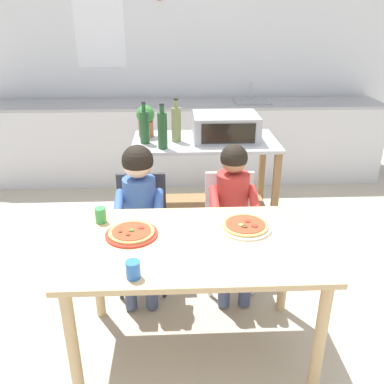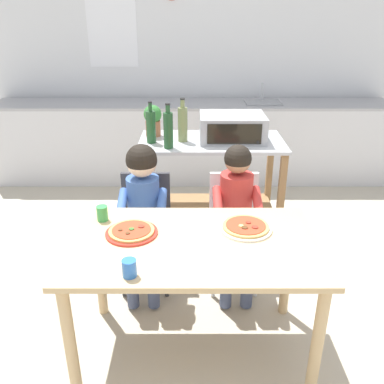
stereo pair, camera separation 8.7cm
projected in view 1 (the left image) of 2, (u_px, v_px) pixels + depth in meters
The scene contains 18 objects.
ground_plane at pixel (187, 242), 3.60m from camera, with size 12.49×12.49×0.00m, color #B7AD99.
back_wall_tiled at pixel (181, 57), 4.81m from camera, with size 5.04×0.14×2.70m.
kitchen_counter at pixel (183, 141), 4.81m from camera, with size 4.53×0.60×1.10m.
kitchen_island_cart at pixel (205, 175), 3.37m from camera, with size 1.14×0.60×0.92m.
toaster_oven at pixel (225, 127), 3.23m from camera, with size 0.51×0.40×0.20m.
bottle_tall_green_wine at pixel (144, 127), 3.12m from camera, with size 0.07×0.07×0.32m.
bottle_dark_olive_oil at pixel (162, 130), 3.00m from camera, with size 0.07×0.07×0.33m.
bottle_squat_spirits at pixel (176, 124), 3.16m from camera, with size 0.07×0.07×0.34m.
potted_herb_plant at pixel (146, 120), 3.29m from camera, with size 0.14×0.14×0.25m.
dining_table at pixel (194, 259), 2.20m from camera, with size 1.32×0.80×0.75m.
dining_chair_left at pixel (142, 224), 2.89m from camera, with size 0.36×0.36×0.81m.
dining_chair_right at pixel (230, 222), 2.92m from camera, with size 0.36×0.36×0.81m.
child_in_blue_striped_shirt at pixel (139, 203), 2.70m from camera, with size 0.32×0.42×1.06m.
child_in_red_shirt at pixel (233, 205), 2.74m from camera, with size 0.32×0.42×1.05m.
pizza_plate_red_rimmed at pixel (132, 233), 2.21m from camera, with size 0.28×0.28×0.03m.
pizza_plate_white at pixel (245, 226), 2.28m from camera, with size 0.29×0.29×0.03m.
drinking_cup_blue at pixel (133, 270), 1.85m from camera, with size 0.07×0.07×0.08m, color blue.
drinking_cup_green at pixel (101, 215), 2.33m from camera, with size 0.06×0.06×0.09m, color green.
Camera 1 is at (-0.10, -1.86, 1.86)m, focal length 38.43 mm.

